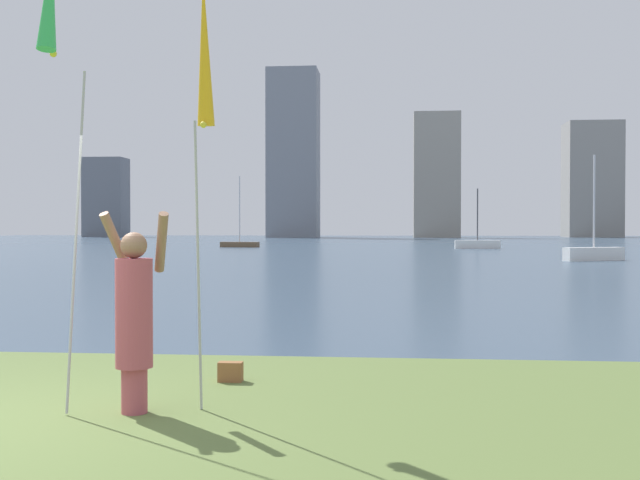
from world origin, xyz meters
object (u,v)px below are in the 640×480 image
object	(u,v)px
sailboat_1	(240,243)
sailboat_5	(477,244)
kite_flag_right	(204,58)
bag	(230,372)
kite_flag_left	(51,14)
sailboat_2	(594,252)
person	(134,314)

from	to	relation	value
sailboat_1	sailboat_5	size ratio (longest dim) A/B	1.27
kite_flag_right	bag	world-z (taller)	kite_flag_right
sailboat_5	kite_flag_left	bearing A→B (deg)	-100.33
bag	sailboat_2	distance (m)	31.38
sailboat_2	kite_flag_right	bearing A→B (deg)	-110.38
kite_flag_right	bag	size ratio (longest dim) A/B	15.55
bag	sailboat_2	bearing A→B (deg)	68.92
person	sailboat_5	world-z (taller)	sailboat_5
kite_flag_left	sailboat_1	distance (m)	52.68
sailboat_1	sailboat_2	size ratio (longest dim) A/B	1.09
sailboat_5	sailboat_1	bearing A→B (deg)	172.41
sailboat_5	kite_flag_right	bearing A→B (deg)	-99.20
kite_flag_right	sailboat_1	xyz separation A→B (m)	(-9.84, 51.14, -2.90)
sailboat_2	sailboat_5	size ratio (longest dim) A/B	1.16
kite_flag_left	sailboat_1	size ratio (longest dim) A/B	0.74
person	sailboat_1	world-z (taller)	sailboat_1
sailboat_5	person	bearing A→B (deg)	-99.78
sailboat_2	bag	bearing A→B (deg)	-111.08
bag	sailboat_5	xyz separation A→B (m)	(7.89, 47.67, 0.25)
kite_flag_left	sailboat_1	world-z (taller)	sailboat_1
sailboat_1	sailboat_5	distance (m)	17.89
kite_flag_left	sailboat_2	world-z (taller)	sailboat_2
kite_flag_left	sailboat_2	size ratio (longest dim) A/B	0.81
person	sailboat_5	size ratio (longest dim) A/B	0.42
sailboat_2	kite_flag_left	bearing A→B (deg)	-111.76
sailboat_2	sailboat_5	distance (m)	18.70
person	sailboat_2	world-z (taller)	sailboat_2
person	kite_flag_right	size ratio (longest dim) A/B	0.45
person	kite_flag_left	bearing A→B (deg)	-160.69
person	sailboat_1	xyz separation A→B (m)	(-9.28, 51.45, -0.57)
sailboat_1	sailboat_2	world-z (taller)	sailboat_1
person	sailboat_1	distance (m)	52.29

